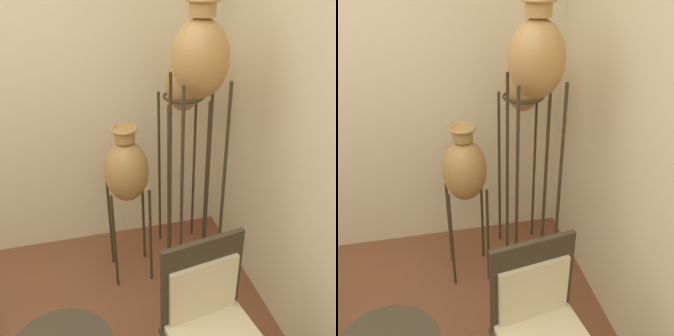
# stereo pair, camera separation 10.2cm
# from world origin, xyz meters

# --- Properties ---
(vase_stand_tall) EXTENTS (0.31, 0.31, 1.98)m
(vase_stand_tall) POSITION_xyz_m (1.20, 0.84, 1.64)
(vase_stand_tall) COLOR #382D1E
(vase_stand_tall) RESTS_ON ground_plane
(vase_stand_medium) EXTENTS (0.30, 0.30, 1.67)m
(vase_stand_medium) POSITION_xyz_m (1.25, 1.32, 1.35)
(vase_stand_medium) COLOR #382D1E
(vase_stand_medium) RESTS_ON ground_plane
(vase_stand_short) EXTENTS (0.30, 0.30, 1.20)m
(vase_stand_short) POSITION_xyz_m (0.81, 1.14, 0.88)
(vase_stand_short) COLOR #382D1E
(vase_stand_short) RESTS_ON ground_plane
(chair) EXTENTS (0.53, 0.52, 0.99)m
(chair) POSITION_xyz_m (1.04, 0.07, 0.57)
(chair) COLOR #382D1E
(chair) RESTS_ON ground_plane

